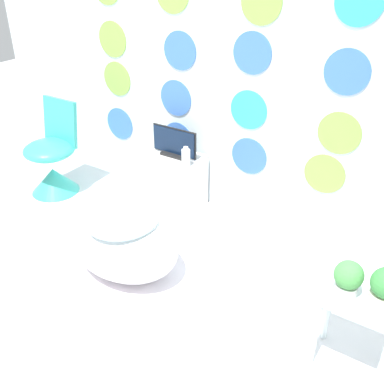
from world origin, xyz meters
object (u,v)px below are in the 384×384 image
chair (53,164)px  potted_plant_left (348,278)px  bathtub (124,244)px  tv (174,144)px  vase (186,157)px

chair → potted_plant_left: bearing=-9.9°
bathtub → chair: (-1.31, 0.53, 0.05)m
chair → tv: 1.19m
bathtub → vase: vase is taller
chair → tv: (1.07, 0.42, 0.31)m
bathtub → vase: 0.90m
vase → tv: bearing=149.4°
bathtub → chair: chair is taller
potted_plant_left → tv: bearing=152.1°
tv → potted_plant_left: tv is taller
tv → vase: bearing=-30.6°
tv → potted_plant_left: bearing=-27.9°
chair → vase: (1.27, 0.31, 0.27)m
tv → vase: 0.23m
chair → vase: bearing=13.7°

